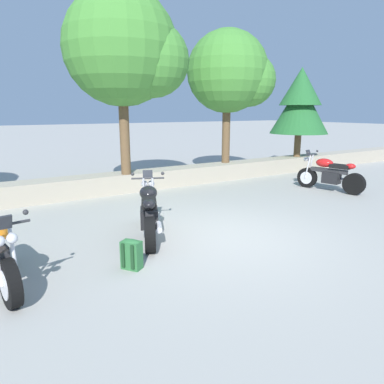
{
  "coord_description": "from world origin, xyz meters",
  "views": [
    {
      "loc": [
        -3.88,
        -5.13,
        2.37
      ],
      "look_at": [
        0.07,
        1.2,
        0.65
      ],
      "focal_mm": 33.22,
      "sensor_mm": 36.0,
      "label": 1
    }
  ],
  "objects_px": {
    "leafy_tree_mid_left": "(128,51)",
    "leafy_tree_mid_right": "(232,74)",
    "rider_backpack": "(132,253)",
    "motorcycle_black_centre": "(149,213)",
    "motorcycle_red_far_right": "(329,175)",
    "pine_tree_far_right": "(300,102)"
  },
  "relations": [
    {
      "from": "rider_backpack",
      "to": "motorcycle_red_far_right",
      "type": "bearing_deg",
      "value": 15.13
    },
    {
      "from": "motorcycle_black_centre",
      "to": "leafy_tree_mid_left",
      "type": "bearing_deg",
      "value": 71.86
    },
    {
      "from": "motorcycle_red_far_right",
      "to": "leafy_tree_mid_right",
      "type": "height_order",
      "value": "leafy_tree_mid_right"
    },
    {
      "from": "motorcycle_black_centre",
      "to": "motorcycle_red_far_right",
      "type": "distance_m",
      "value": 6.37
    },
    {
      "from": "rider_backpack",
      "to": "leafy_tree_mid_right",
      "type": "distance_m",
      "value": 8.56
    },
    {
      "from": "rider_backpack",
      "to": "leafy_tree_mid_right",
      "type": "bearing_deg",
      "value": 41.22
    },
    {
      "from": "leafy_tree_mid_right",
      "to": "pine_tree_far_right",
      "type": "height_order",
      "value": "leafy_tree_mid_right"
    },
    {
      "from": "motorcycle_red_far_right",
      "to": "rider_backpack",
      "type": "distance_m",
      "value": 7.41
    },
    {
      "from": "leafy_tree_mid_left",
      "to": "pine_tree_far_right",
      "type": "relative_size",
      "value": 1.46
    },
    {
      "from": "motorcycle_black_centre",
      "to": "rider_backpack",
      "type": "distance_m",
      "value": 1.41
    },
    {
      "from": "leafy_tree_mid_left",
      "to": "leafy_tree_mid_right",
      "type": "xyz_separation_m",
      "value": [
        3.89,
        0.37,
        -0.36
      ]
    },
    {
      "from": "motorcycle_black_centre",
      "to": "rider_backpack",
      "type": "bearing_deg",
      "value": -126.45
    },
    {
      "from": "motorcycle_red_far_right",
      "to": "leafy_tree_mid_left",
      "type": "relative_size",
      "value": 0.41
    },
    {
      "from": "leafy_tree_mid_left",
      "to": "pine_tree_far_right",
      "type": "height_order",
      "value": "leafy_tree_mid_left"
    },
    {
      "from": "motorcycle_red_far_right",
      "to": "pine_tree_far_right",
      "type": "xyz_separation_m",
      "value": [
        2.12,
        3.17,
        2.19
      ]
    },
    {
      "from": "motorcycle_red_far_right",
      "to": "leafy_tree_mid_right",
      "type": "distance_m",
      "value": 4.66
    },
    {
      "from": "motorcycle_red_far_right",
      "to": "leafy_tree_mid_right",
      "type": "relative_size",
      "value": 0.46
    },
    {
      "from": "motorcycle_black_centre",
      "to": "pine_tree_far_right",
      "type": "bearing_deg",
      "value": 25.27
    },
    {
      "from": "leafy_tree_mid_left",
      "to": "leafy_tree_mid_right",
      "type": "height_order",
      "value": "leafy_tree_mid_left"
    },
    {
      "from": "motorcycle_black_centre",
      "to": "leafy_tree_mid_right",
      "type": "distance_m",
      "value": 7.23
    },
    {
      "from": "motorcycle_black_centre",
      "to": "leafy_tree_mid_right",
      "type": "xyz_separation_m",
      "value": [
        5.1,
        4.08,
        3.09
      ]
    },
    {
      "from": "motorcycle_black_centre",
      "to": "leafy_tree_mid_left",
      "type": "height_order",
      "value": "leafy_tree_mid_left"
    }
  ]
}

